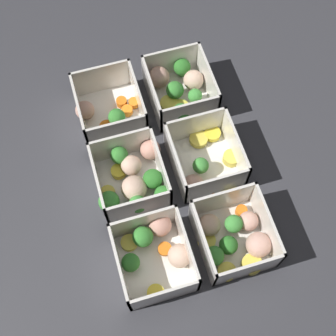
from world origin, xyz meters
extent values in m
plane|color=#38383D|center=(0.00, 0.00, 0.00)|extent=(4.00, 4.00, 0.00)
cube|color=silver|center=(-0.16, -0.07, 0.00)|extent=(0.14, 0.12, 0.00)
cube|color=silver|center=(-0.16, -0.13, 0.04)|extent=(0.14, 0.01, 0.08)
cube|color=silver|center=(-0.16, -0.01, 0.04)|extent=(0.14, 0.01, 0.08)
cube|color=silver|center=(-0.23, -0.07, 0.04)|extent=(0.01, 0.12, 0.08)
cube|color=silver|center=(-0.09, -0.07, 0.04)|extent=(0.01, 0.12, 0.08)
cylinder|color=#407A37|center=(-0.17, -0.06, 0.01)|extent=(0.01, 0.01, 0.01)
sphere|color=#2D7228|center=(-0.17, -0.06, 0.03)|extent=(0.03, 0.03, 0.03)
cylinder|color=#DBC647|center=(-0.21, -0.04, 0.01)|extent=(0.03, 0.03, 0.02)
sphere|color=#D19E8C|center=(-0.14, -0.11, 0.02)|extent=(0.04, 0.04, 0.04)
sphere|color=beige|center=(-0.13, -0.04, 0.02)|extent=(0.04, 0.04, 0.04)
cylinder|color=#519448|center=(-0.14, -0.08, 0.01)|extent=(0.01, 0.01, 0.01)
sphere|color=#42933D|center=(-0.14, -0.08, 0.03)|extent=(0.03, 0.03, 0.03)
cylinder|color=orange|center=(-0.12, -0.11, 0.01)|extent=(0.03, 0.03, 0.02)
cylinder|color=#DBC647|center=(-0.15, -0.03, 0.01)|extent=(0.04, 0.04, 0.01)
cylinder|color=#DBC647|center=(-0.21, -0.09, 0.01)|extent=(0.05, 0.05, 0.02)
sphere|color=#D19E8C|center=(-0.19, -0.11, 0.03)|extent=(0.06, 0.06, 0.05)
cylinder|color=#519448|center=(-0.19, -0.03, 0.01)|extent=(0.01, 0.01, 0.01)
sphere|color=#42933D|center=(-0.19, -0.03, 0.03)|extent=(0.03, 0.03, 0.03)
cube|color=silver|center=(0.00, -0.07, 0.00)|extent=(0.14, 0.12, 0.00)
cube|color=silver|center=(0.00, -0.13, 0.04)|extent=(0.14, 0.01, 0.08)
cube|color=silver|center=(0.00, -0.01, 0.04)|extent=(0.14, 0.01, 0.08)
cube|color=silver|center=(-0.07, -0.07, 0.04)|extent=(0.01, 0.12, 0.08)
cube|color=silver|center=(0.07, -0.07, 0.04)|extent=(0.01, 0.12, 0.08)
cylinder|color=#DBC647|center=(0.05, -0.08, 0.01)|extent=(0.05, 0.05, 0.01)
cylinder|color=yellow|center=(0.05, -0.11, 0.01)|extent=(0.04, 0.04, 0.01)
cylinder|color=#519448|center=(-0.01, -0.06, 0.01)|extent=(0.01, 0.01, 0.01)
sphere|color=#42933D|center=(-0.01, -0.06, 0.03)|extent=(0.03, 0.03, 0.03)
sphere|color=#D19E8C|center=(-0.04, -0.04, 0.02)|extent=(0.04, 0.04, 0.04)
cylinder|color=#DBC647|center=(-0.01, -0.13, 0.01)|extent=(0.04, 0.04, 0.02)
cylinder|color=orange|center=(-0.05, -0.07, 0.01)|extent=(0.04, 0.04, 0.01)
cylinder|color=#DBC647|center=(-0.06, -0.10, 0.01)|extent=(0.05, 0.05, 0.01)
cube|color=silver|center=(0.16, -0.07, 0.00)|extent=(0.14, 0.12, 0.00)
cube|color=silver|center=(0.16, -0.13, 0.04)|extent=(0.14, 0.01, 0.08)
cube|color=silver|center=(0.16, -0.01, 0.04)|extent=(0.14, 0.01, 0.08)
cube|color=silver|center=(0.09, -0.07, 0.04)|extent=(0.01, 0.12, 0.08)
cube|color=silver|center=(0.23, -0.07, 0.04)|extent=(0.01, 0.12, 0.08)
cylinder|color=#DBC647|center=(0.13, -0.07, 0.01)|extent=(0.05, 0.05, 0.01)
sphere|color=#D19E8C|center=(0.21, -0.04, 0.03)|extent=(0.05, 0.05, 0.04)
cylinder|color=#519448|center=(0.14, -0.10, 0.01)|extent=(0.01, 0.01, 0.01)
sphere|color=#42933D|center=(0.14, -0.10, 0.03)|extent=(0.03, 0.03, 0.03)
cylinder|color=#407A37|center=(0.21, -0.09, 0.01)|extent=(0.01, 0.01, 0.01)
sphere|color=#2D7228|center=(0.21, -0.09, 0.03)|extent=(0.04, 0.04, 0.04)
sphere|color=beige|center=(0.18, -0.11, 0.03)|extent=(0.06, 0.06, 0.04)
cylinder|color=#49883F|center=(0.16, -0.06, 0.01)|extent=(0.01, 0.01, 0.01)
sphere|color=#388433|center=(0.16, -0.06, 0.03)|extent=(0.04, 0.04, 0.04)
cylinder|color=orange|center=(0.10, -0.08, 0.01)|extent=(0.03, 0.03, 0.01)
cylinder|color=#49883F|center=(0.11, -0.06, 0.01)|extent=(0.01, 0.01, 0.02)
sphere|color=#388433|center=(0.11, -0.06, 0.03)|extent=(0.04, 0.04, 0.04)
cylinder|color=#DBC647|center=(0.14, -0.05, 0.01)|extent=(0.05, 0.05, 0.02)
cube|color=silver|center=(-0.16, 0.07, 0.00)|extent=(0.14, 0.12, 0.00)
cube|color=silver|center=(-0.16, 0.01, 0.04)|extent=(0.14, 0.01, 0.08)
cube|color=silver|center=(-0.16, 0.13, 0.04)|extent=(0.14, 0.01, 0.08)
cube|color=silver|center=(-0.23, 0.07, 0.04)|extent=(0.01, 0.12, 0.08)
cube|color=silver|center=(-0.09, 0.07, 0.04)|extent=(0.01, 0.12, 0.08)
cylinder|color=yellow|center=(-0.21, 0.09, 0.01)|extent=(0.04, 0.04, 0.01)
cylinder|color=#49883F|center=(-0.12, 0.08, 0.01)|extent=(0.01, 0.01, 0.01)
sphere|color=#388433|center=(-0.12, 0.08, 0.03)|extent=(0.04, 0.04, 0.04)
cylinder|color=orange|center=(-0.14, 0.05, 0.01)|extent=(0.03, 0.03, 0.01)
cylinder|color=#49883F|center=(-0.15, 0.11, 0.01)|extent=(0.01, 0.01, 0.01)
sphere|color=#388433|center=(-0.15, 0.11, 0.03)|extent=(0.03, 0.03, 0.03)
cylinder|color=#DBC647|center=(-0.11, 0.11, 0.01)|extent=(0.04, 0.04, 0.01)
sphere|color=beige|center=(-0.17, 0.03, 0.03)|extent=(0.04, 0.04, 0.04)
sphere|color=tan|center=(-0.10, 0.05, 0.02)|extent=(0.05, 0.05, 0.04)
cube|color=silver|center=(0.00, 0.07, 0.00)|extent=(0.14, 0.12, 0.00)
cube|color=silver|center=(0.00, 0.01, 0.04)|extent=(0.14, 0.01, 0.08)
cube|color=silver|center=(0.00, 0.13, 0.04)|extent=(0.14, 0.01, 0.08)
cube|color=silver|center=(-0.07, 0.07, 0.04)|extent=(0.01, 0.12, 0.08)
cube|color=silver|center=(0.07, 0.07, 0.04)|extent=(0.01, 0.12, 0.08)
sphere|color=beige|center=(0.03, 0.07, 0.02)|extent=(0.06, 0.06, 0.04)
cylinder|color=#407A37|center=(-0.05, 0.02, 0.01)|extent=(0.01, 0.01, 0.02)
sphere|color=#2D7228|center=(-0.05, 0.02, 0.03)|extent=(0.03, 0.03, 0.03)
cylinder|color=#DBC647|center=(-0.01, 0.12, 0.01)|extent=(0.04, 0.04, 0.01)
cylinder|color=#519448|center=(-0.06, 0.07, 0.01)|extent=(0.01, 0.01, 0.02)
sphere|color=#42933D|center=(-0.06, 0.07, 0.03)|extent=(0.03, 0.03, 0.03)
cylinder|color=#519448|center=(-0.03, 0.12, 0.01)|extent=(0.01, 0.01, 0.01)
sphere|color=#42933D|center=(-0.03, 0.12, 0.03)|extent=(0.04, 0.04, 0.04)
sphere|color=tan|center=(0.05, 0.02, 0.02)|extent=(0.05, 0.05, 0.04)
cylinder|color=yellow|center=(0.03, 0.09, 0.01)|extent=(0.04, 0.04, 0.01)
cylinder|color=#49883F|center=(0.05, 0.08, 0.01)|extent=(0.01, 0.01, 0.01)
sphere|color=#388433|center=(0.05, 0.08, 0.03)|extent=(0.03, 0.03, 0.03)
sphere|color=beige|center=(-0.02, 0.07, 0.03)|extent=(0.05, 0.05, 0.05)
cylinder|color=#407A37|center=(-0.02, 0.03, 0.01)|extent=(0.01, 0.01, 0.02)
sphere|color=#2D7228|center=(-0.02, 0.03, 0.03)|extent=(0.04, 0.04, 0.04)
cube|color=silver|center=(0.16, 0.07, 0.00)|extent=(0.14, 0.12, 0.00)
cube|color=silver|center=(0.16, 0.01, 0.04)|extent=(0.14, 0.01, 0.08)
cube|color=silver|center=(0.16, 0.13, 0.04)|extent=(0.14, 0.01, 0.08)
cube|color=silver|center=(0.09, 0.07, 0.04)|extent=(0.01, 0.12, 0.08)
cube|color=silver|center=(0.23, 0.07, 0.04)|extent=(0.01, 0.12, 0.08)
cylinder|color=orange|center=(0.18, 0.05, 0.01)|extent=(0.03, 0.03, 0.02)
cylinder|color=orange|center=(0.13, 0.09, 0.01)|extent=(0.04, 0.04, 0.01)
sphere|color=#D19E8C|center=(0.17, 0.12, 0.02)|extent=(0.05, 0.05, 0.04)
cylinder|color=orange|center=(0.17, 0.02, 0.01)|extent=(0.02, 0.02, 0.01)
cylinder|color=orange|center=(0.15, 0.04, 0.01)|extent=(0.03, 0.03, 0.01)
cylinder|color=#49883F|center=(0.13, 0.07, 0.01)|extent=(0.01, 0.01, 0.02)
sphere|color=#388433|center=(0.13, 0.07, 0.03)|extent=(0.03, 0.03, 0.03)
camera|label=1|loc=(-0.35, 0.11, 0.83)|focal=50.00mm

